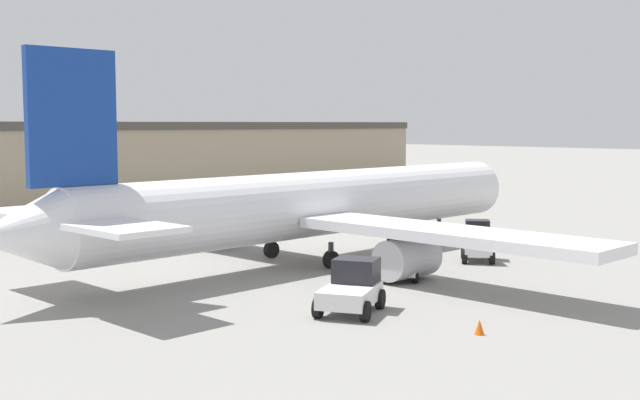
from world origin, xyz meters
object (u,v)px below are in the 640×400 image
(baggage_tug, at_px, (400,258))
(safety_cone_near, at_px, (479,327))
(belt_loader_truck, at_px, (478,242))
(ground_crew_worker, at_px, (483,230))
(pushback_tug, at_px, (352,287))
(airplane, at_px, (308,206))

(baggage_tug, bearing_deg, safety_cone_near, -165.71)
(belt_loader_truck, bearing_deg, ground_crew_worker, -5.99)
(baggage_tug, height_order, pushback_tug, baggage_tug)
(belt_loader_truck, height_order, pushback_tug, belt_loader_truck)
(baggage_tug, bearing_deg, pushback_tug, 164.45)
(pushback_tug, height_order, safety_cone_near, pushback_tug)
(airplane, bearing_deg, baggage_tug, -91.12)
(baggage_tug, height_order, belt_loader_truck, baggage_tug)
(airplane, height_order, baggage_tug, airplane)
(airplane, relative_size, belt_loader_truck, 12.32)
(ground_crew_worker, distance_m, safety_cone_near, 21.55)
(belt_loader_truck, relative_size, safety_cone_near, 5.53)
(airplane, distance_m, ground_crew_worker, 12.43)
(ground_crew_worker, xyz_separation_m, baggage_tug, (-11.88, -2.85, 0.08))
(airplane, relative_size, baggage_tug, 11.82)
(belt_loader_truck, bearing_deg, airplane, 99.74)
(ground_crew_worker, height_order, safety_cone_near, ground_crew_worker)
(ground_crew_worker, height_order, baggage_tug, baggage_tug)
(pushback_tug, bearing_deg, ground_crew_worker, -8.05)
(ground_crew_worker, bearing_deg, pushback_tug, 60.76)
(airplane, distance_m, baggage_tug, 6.78)
(baggage_tug, relative_size, safety_cone_near, 5.76)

